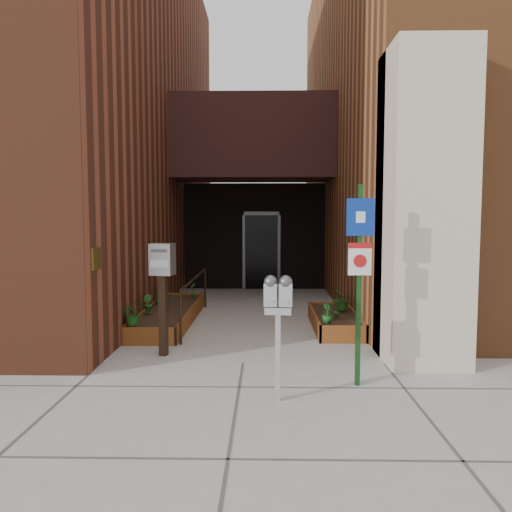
{
  "coord_description": "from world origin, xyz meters",
  "views": [
    {
      "loc": [
        0.32,
        -6.9,
        2.08
      ],
      "look_at": [
        0.15,
        1.8,
        1.38
      ],
      "focal_mm": 35.0,
      "sensor_mm": 36.0,
      "label": 1
    }
  ],
  "objects": [
    {
      "name": "planter_left",
      "position": [
        -1.55,
        2.7,
        0.13
      ],
      "size": [
        0.9,
        3.6,
        0.3
      ],
      "color": "brown",
      "rests_on": "ground"
    },
    {
      "name": "shrub_right_b",
      "position": [
        1.57,
        1.8,
        0.47
      ],
      "size": [
        0.21,
        0.21,
        0.33
      ],
      "primitive_type": "imported",
      "rotation": [
        0.0,
        0.0,
        2.92
      ],
      "color": "#225E1B",
      "rests_on": "planter_right"
    },
    {
      "name": "payment_dropbox",
      "position": [
        -1.2,
        0.37,
        1.21
      ],
      "size": [
        0.37,
        0.31,
        1.68
      ],
      "color": "black",
      "rests_on": "ground"
    },
    {
      "name": "parking_meter",
      "position": [
        0.46,
        -1.42,
        1.1
      ],
      "size": [
        0.32,
        0.16,
        1.43
      ],
      "color": "#B7B7BA",
      "rests_on": "ground"
    },
    {
      "name": "ground",
      "position": [
        0.0,
        0.0,
        0.0
      ],
      "size": [
        80.0,
        80.0,
        0.0
      ],
      "primitive_type": "plane",
      "color": "#9E9991",
      "rests_on": "ground"
    },
    {
      "name": "shrub_left_a",
      "position": [
        -1.85,
        1.1,
        0.49
      ],
      "size": [
        0.49,
        0.49,
        0.38
      ],
      "primitive_type": "imported",
      "rotation": [
        0.0,
        0.0,
        0.79
      ],
      "color": "#1C5B1A",
      "rests_on": "planter_left"
    },
    {
      "name": "shrub_left_d",
      "position": [
        -1.27,
        3.89,
        0.46
      ],
      "size": [
        0.22,
        0.22,
        0.32
      ],
      "primitive_type": "imported",
      "rotation": [
        0.0,
        0.0,
        5.07
      ],
      "color": "#2A5F1B",
      "rests_on": "planter_left"
    },
    {
      "name": "architecture",
      "position": [
        -0.18,
        6.89,
        4.98
      ],
      "size": [
        20.0,
        14.6,
        10.0
      ],
      "color": "brown",
      "rests_on": "ground"
    },
    {
      "name": "shrub_right_a",
      "position": [
        1.35,
        1.3,
        0.46
      ],
      "size": [
        0.25,
        0.25,
        0.32
      ],
      "primitive_type": "imported",
      "rotation": [
        0.0,
        0.0,
        0.81
      ],
      "color": "#19591F",
      "rests_on": "planter_right"
    },
    {
      "name": "shrub_left_b",
      "position": [
        -1.85,
        2.12,
        0.47
      ],
      "size": [
        0.26,
        0.26,
        0.34
      ],
      "primitive_type": "imported",
      "rotation": [
        0.0,
        0.0,
        2.49
      ],
      "color": "#24621C",
      "rests_on": "planter_left"
    },
    {
      "name": "sign_post",
      "position": [
        1.45,
        -0.9,
        1.51
      ],
      "size": [
        0.34,
        0.08,
        2.46
      ],
      "color": "#153C16",
      "rests_on": "ground"
    },
    {
      "name": "handrail",
      "position": [
        -1.05,
        2.65,
        0.75
      ],
      "size": [
        0.04,
        3.34,
        0.9
      ],
      "color": "black",
      "rests_on": "ground"
    },
    {
      "name": "shrub_left_c",
      "position": [
        -1.85,
        3.13,
        0.46
      ],
      "size": [
        0.24,
        0.24,
        0.32
      ],
      "primitive_type": "imported",
      "rotation": [
        0.0,
        0.0,
        3.57
      ],
      "color": "#19591C",
      "rests_on": "planter_left"
    },
    {
      "name": "planter_right",
      "position": [
        1.6,
        2.2,
        0.13
      ],
      "size": [
        0.8,
        2.2,
        0.3
      ],
      "color": "brown",
      "rests_on": "ground"
    },
    {
      "name": "shrub_right_c",
      "position": [
        1.79,
        2.45,
        0.48
      ],
      "size": [
        0.37,
        0.37,
        0.36
      ],
      "primitive_type": "imported",
      "rotation": [
        0.0,
        0.0,
        4.56
      ],
      "color": "#195317",
      "rests_on": "planter_right"
    }
  ]
}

